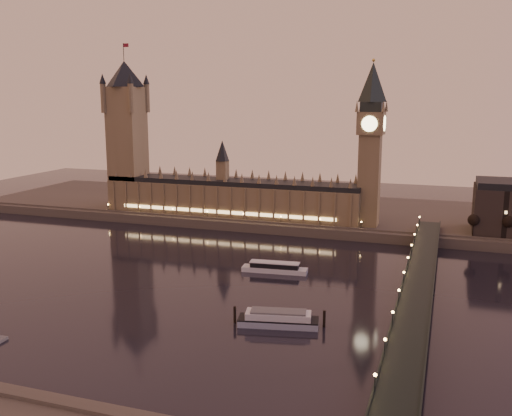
# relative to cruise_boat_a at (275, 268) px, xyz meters

# --- Properties ---
(ground) EXTENTS (700.00, 700.00, 0.00)m
(ground) POSITION_rel_cruise_boat_a_xyz_m (-21.08, -24.58, -2.33)
(ground) COLOR black
(ground) RESTS_ON ground
(far_embankment) EXTENTS (560.00, 130.00, 6.00)m
(far_embankment) POSITION_rel_cruise_boat_a_xyz_m (8.92, 140.42, 0.67)
(far_embankment) COLOR #423D35
(far_embankment) RESTS_ON ground
(palace_of_westminster) EXTENTS (180.00, 26.62, 52.00)m
(palace_of_westminster) POSITION_rel_cruise_boat_a_xyz_m (-61.20, 96.41, 19.38)
(palace_of_westminster) COLOR brown
(palace_of_westminster) RESTS_ON ground
(victoria_tower) EXTENTS (31.68, 31.68, 118.00)m
(victoria_tower) POSITION_rel_cruise_boat_a_xyz_m (-141.08, 96.42, 63.46)
(victoria_tower) COLOR brown
(victoria_tower) RESTS_ON ground
(big_ben) EXTENTS (17.68, 17.68, 104.00)m
(big_ben) POSITION_rel_cruise_boat_a_xyz_m (32.91, 96.40, 61.62)
(big_ben) COLOR brown
(big_ben) RESTS_ON ground
(westminster_bridge) EXTENTS (13.20, 260.00, 15.30)m
(westminster_bridge) POSITION_rel_cruise_boat_a_xyz_m (70.53, -24.58, 3.19)
(westminster_bridge) COLOR black
(westminster_bridge) RESTS_ON ground
(bare_tree_0) EXTENTS (6.90, 6.90, 14.03)m
(bare_tree_0) POSITION_rel_cruise_boat_a_xyz_m (97.24, 84.42, 14.17)
(bare_tree_0) COLOR black
(bare_tree_0) RESTS_ON ground
(bare_tree_1) EXTENTS (6.90, 6.90, 14.03)m
(bare_tree_1) POSITION_rel_cruise_boat_a_xyz_m (113.48, 84.42, 14.17)
(bare_tree_1) COLOR black
(bare_tree_1) RESTS_ON ground
(cruise_boat_a) EXTENTS (33.58, 10.46, 5.28)m
(cruise_boat_a) POSITION_rel_cruise_boat_a_xyz_m (0.00, 0.00, 0.00)
(cruise_boat_a) COLOR silver
(cruise_boat_a) RESTS_ON ground
(moored_barge) EXTENTS (35.20, 14.74, 6.58)m
(moored_barge) POSITION_rel_cruise_boat_a_xyz_m (21.36, -65.20, 0.45)
(moored_barge) COLOR #93A2BC
(moored_barge) RESTS_ON ground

